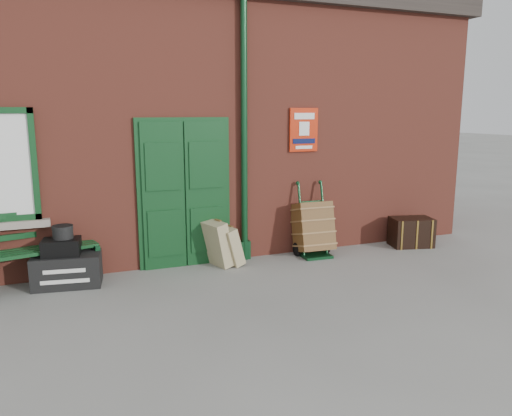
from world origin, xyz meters
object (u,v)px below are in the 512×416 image
bench (29,248)px  houdini_trunk (67,270)px  porter_trolley (313,228)px  dark_trunk (411,232)px

bench → houdini_trunk: 0.57m
bench → porter_trolley: size_ratio=1.49×
bench → houdini_trunk: bench is taller
houdini_trunk → bench: bearing=168.5°
porter_trolley → dark_trunk: bearing=-1.3°
porter_trolley → dark_trunk: (1.88, -0.15, -0.21)m
houdini_trunk → porter_trolley: size_ratio=0.74×
porter_trolley → dark_trunk: size_ratio=1.70×
bench → dark_trunk: 6.16m
dark_trunk → porter_trolley: bearing=-170.6°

